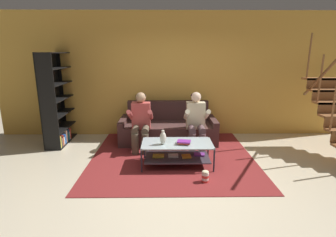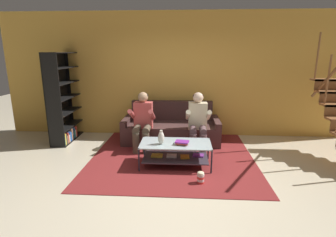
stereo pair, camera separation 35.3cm
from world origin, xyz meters
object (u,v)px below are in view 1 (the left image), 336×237
Objects in this scene: couch at (168,129)px; person_seated_left at (141,119)px; coffee_table at (177,150)px; vase at (163,138)px; book_stack at (184,142)px; popcorn_tub at (205,176)px; person_seated_right at (196,119)px; bookshelf at (56,107)px.

couch is 0.86m from person_seated_left.
person_seated_left is 0.95× the size of coffee_table.
vase is 0.37m from book_stack.
popcorn_tub is (0.66, -0.58, -0.44)m from vase.
vase is 1.29× the size of popcorn_tub.
coffee_table is 6.31× the size of popcorn_tub.
book_stack is (-0.31, -0.88, -0.19)m from person_seated_right.
coffee_table is 0.38m from vase.
vase is 0.99× the size of book_stack.
couch is 1.44m from vase.
vase reaches higher than coffee_table.
vase is at bearing 138.72° from popcorn_tub.
bookshelf reaches higher than person_seated_right.
book_stack reaches higher than coffee_table.
bookshelf is (-2.61, 1.27, 0.54)m from coffee_table.
couch is 8.31× the size of book_stack.
couch is 10.81× the size of popcorn_tub.
popcorn_tub is at bearing -74.52° from couch.
popcorn_tub is at bearing -41.28° from vase.
coffee_table is at bearing 144.87° from book_stack.
coffee_table is at bearing 121.74° from popcorn_tub.
person_seated_right is (0.57, -0.53, 0.36)m from couch.
person_seated_left is 1.96m from bookshelf.
couch is at bearing 100.27° from book_stack.
book_stack is 3.05m from bookshelf.
bookshelf reaches higher than couch.
couch is at bearing 43.18° from person_seated_left.
couch is at bearing 85.67° from vase.
person_seated_left is 1.13m from person_seated_right.
person_seated_right is at bearing 70.67° from book_stack.
person_seated_left reaches higher than popcorn_tub.
person_seated_right reaches higher than person_seated_left.
book_stack is (0.82, -0.88, -0.19)m from person_seated_left.
book_stack is at bearing 117.04° from popcorn_tub.
vase reaches higher than book_stack.
person_seated_left is 4.62× the size of book_stack.
vase is 2.73m from bookshelf.
coffee_table is (0.15, -1.34, -0.01)m from couch.
person_seated_right is 6.03× the size of popcorn_tub.
person_seated_right reaches higher than popcorn_tub.
popcorn_tub is (3.01, -1.93, -0.71)m from bookshelf.
book_stack is at bearing -47.03° from person_seated_left.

